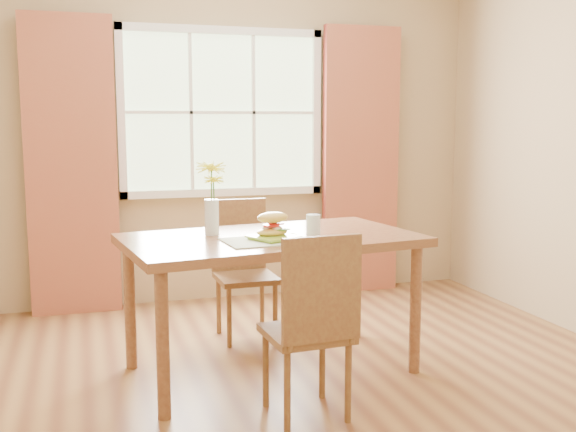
# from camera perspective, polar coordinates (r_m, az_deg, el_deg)

# --- Properties ---
(room) EXTENTS (4.24, 3.84, 2.74)m
(room) POSITION_cam_1_polar(r_m,az_deg,el_deg) (3.58, 0.52, 6.68)
(room) COLOR olive
(room) RESTS_ON ground
(window) EXTENTS (1.62, 0.06, 1.32)m
(window) POSITION_cam_1_polar(r_m,az_deg,el_deg) (5.39, -5.58, 8.71)
(window) COLOR beige
(window) RESTS_ON room
(curtain_left) EXTENTS (0.65, 0.08, 2.20)m
(curtain_left) POSITION_cam_1_polar(r_m,az_deg,el_deg) (5.20, -17.85, 3.97)
(curtain_left) COLOR maroon
(curtain_left) RESTS_ON room
(curtain_right) EXTENTS (0.65, 0.08, 2.20)m
(curtain_right) POSITION_cam_1_polar(r_m,az_deg,el_deg) (5.66, 6.18, 4.62)
(curtain_right) COLOR maroon
(curtain_right) RESTS_ON room
(dining_table) EXTENTS (1.73, 1.12, 0.79)m
(dining_table) POSITION_cam_1_polar(r_m,az_deg,el_deg) (3.82, -1.43, -2.88)
(dining_table) COLOR brown
(dining_table) RESTS_ON room
(chair_near) EXTENTS (0.41, 0.41, 0.92)m
(chair_near) POSITION_cam_1_polar(r_m,az_deg,el_deg) (3.23, 2.08, -8.72)
(chair_near) COLOR brown
(chair_near) RESTS_ON room
(chair_far) EXTENTS (0.39, 0.39, 0.91)m
(chair_far) POSITION_cam_1_polar(r_m,az_deg,el_deg) (4.53, -3.84, -3.89)
(chair_far) COLOR brown
(chair_far) RESTS_ON room
(placemat) EXTENTS (0.48, 0.37, 0.01)m
(placemat) POSITION_cam_1_polar(r_m,az_deg,el_deg) (3.63, -1.85, -2.11)
(placemat) COLOR beige
(placemat) RESTS_ON dining_table
(plate) EXTENTS (0.30, 0.30, 0.01)m
(plate) POSITION_cam_1_polar(r_m,az_deg,el_deg) (3.66, -1.25, -1.90)
(plate) COLOR #8AB32C
(plate) RESTS_ON placemat
(croissant_sandwich) EXTENTS (0.20, 0.15, 0.13)m
(croissant_sandwich) POSITION_cam_1_polar(r_m,az_deg,el_deg) (3.68, -1.32, -0.72)
(croissant_sandwich) COLOR #FAD155
(croissant_sandwich) RESTS_ON plate
(water_glass) EXTENTS (0.08, 0.08, 0.12)m
(water_glass) POSITION_cam_1_polar(r_m,az_deg,el_deg) (3.80, 2.15, -0.83)
(water_glass) COLOR silver
(water_glass) RESTS_ON dining_table
(flower_vase) EXTENTS (0.17, 0.17, 0.42)m
(flower_vase) POSITION_cam_1_polar(r_m,az_deg,el_deg) (3.82, -6.47, 2.09)
(flower_vase) COLOR silver
(flower_vase) RESTS_ON dining_table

